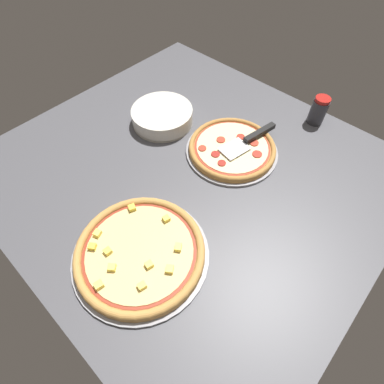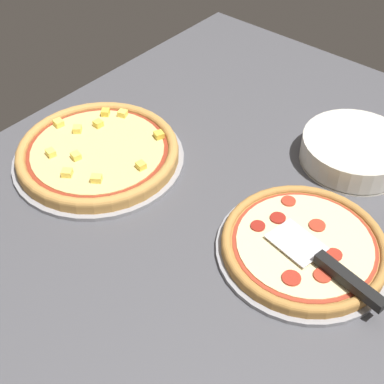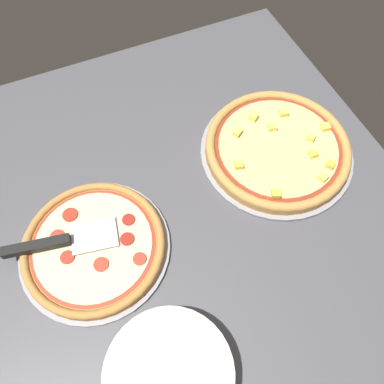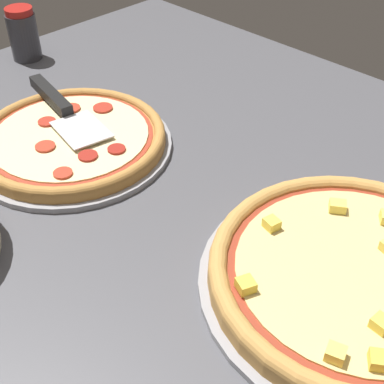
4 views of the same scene
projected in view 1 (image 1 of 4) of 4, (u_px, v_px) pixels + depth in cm
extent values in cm
cube|color=#4C4C51|center=(190.00, 171.00, 109.61)|extent=(133.18, 123.55, 3.60)
cylinder|color=#939399|center=(232.00, 151.00, 112.53)|extent=(34.38, 34.38, 1.00)
cylinder|color=#B77F3D|center=(232.00, 149.00, 111.52)|extent=(32.31, 32.31, 1.54)
torus|color=#B77F3D|center=(232.00, 147.00, 110.90)|extent=(32.31, 32.31, 1.88)
cylinder|color=#A33823|center=(232.00, 147.00, 110.84)|extent=(28.09, 28.09, 0.15)
cylinder|color=beige|center=(232.00, 147.00, 110.74)|extent=(26.50, 26.50, 0.40)
cylinder|color=#AD2D1E|center=(241.00, 137.00, 113.30)|extent=(3.13, 3.13, 0.40)
cylinder|color=#B73823|center=(202.00, 148.00, 109.69)|extent=(3.00, 3.00, 0.40)
cylinder|color=#B73823|center=(221.00, 140.00, 112.36)|extent=(3.32, 3.32, 0.40)
cylinder|color=#B73823|center=(241.00, 146.00, 110.32)|extent=(2.94, 2.94, 0.40)
cylinder|color=#B73823|center=(254.00, 143.00, 111.35)|extent=(3.35, 3.35, 0.40)
cylinder|color=#AD2D1E|center=(257.00, 154.00, 107.92)|extent=(3.55, 3.55, 0.40)
cylinder|color=maroon|center=(222.00, 163.00, 105.32)|extent=(2.96, 2.96, 0.40)
cylinder|color=maroon|center=(215.00, 154.00, 107.90)|extent=(3.18, 3.18, 0.40)
cylinder|color=#939399|center=(141.00, 255.00, 87.28)|extent=(39.87, 39.87, 1.00)
cylinder|color=#C68E47|center=(140.00, 253.00, 86.05)|extent=(37.48, 37.48, 2.05)
torus|color=#C68E47|center=(140.00, 251.00, 85.23)|extent=(37.48, 37.48, 2.38)
cylinder|color=maroon|center=(140.00, 251.00, 85.17)|extent=(32.57, 32.57, 0.15)
cylinder|color=#E5C67A|center=(140.00, 251.00, 85.07)|extent=(30.73, 30.73, 0.40)
cube|color=#F9E05B|center=(98.00, 234.00, 87.40)|extent=(2.46, 2.54, 1.42)
cube|color=#F9E05B|center=(99.00, 285.00, 78.32)|extent=(2.39, 2.57, 1.42)
cube|color=#F9E05B|center=(178.00, 247.00, 84.79)|extent=(2.83, 2.94, 1.42)
cube|color=#F9E05B|center=(170.00, 269.00, 80.90)|extent=(2.92, 2.95, 1.42)
cube|color=#F9E05B|center=(142.00, 286.00, 78.19)|extent=(2.25, 2.56, 1.42)
cube|color=#F9E05B|center=(112.00, 267.00, 81.19)|extent=(2.81, 2.80, 1.42)
cube|color=#F9E05B|center=(149.00, 265.00, 81.68)|extent=(2.31, 2.45, 1.42)
cube|color=yellow|center=(132.00, 208.00, 92.81)|extent=(2.69, 2.71, 1.42)
cube|color=yellow|center=(92.00, 247.00, 84.90)|extent=(2.77, 2.72, 1.42)
cube|color=#F4D64C|center=(166.00, 219.00, 90.45)|extent=(2.21, 2.33, 1.42)
cube|color=#F4D64C|center=(108.00, 251.00, 84.06)|extent=(2.08, 2.12, 1.42)
cube|color=silver|center=(235.00, 149.00, 108.95)|extent=(9.07, 11.38, 0.24)
cube|color=black|center=(260.00, 133.00, 112.69)|extent=(4.85, 14.89, 2.00)
cylinder|color=silver|center=(163.00, 122.00, 122.71)|extent=(24.43, 24.43, 0.70)
cylinder|color=silver|center=(163.00, 120.00, 122.15)|extent=(24.43, 24.43, 0.70)
cylinder|color=silver|center=(163.00, 119.00, 121.59)|extent=(24.43, 24.43, 0.70)
cylinder|color=silver|center=(162.00, 118.00, 121.03)|extent=(24.43, 24.43, 0.70)
cylinder|color=silver|center=(162.00, 116.00, 120.47)|extent=(24.43, 24.43, 0.70)
cylinder|color=silver|center=(162.00, 115.00, 119.90)|extent=(24.43, 24.43, 0.70)
cylinder|color=silver|center=(162.00, 113.00, 119.34)|extent=(24.43, 24.43, 0.70)
cylinder|color=silver|center=(162.00, 112.00, 118.78)|extent=(24.43, 24.43, 0.70)
cylinder|color=silver|center=(162.00, 111.00, 118.22)|extent=(24.43, 24.43, 0.70)
cylinder|color=#333338|center=(318.00, 112.00, 119.28)|extent=(6.39, 6.39, 10.02)
cylinder|color=#B21E19|center=(323.00, 100.00, 114.70)|extent=(5.88, 5.88, 1.40)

